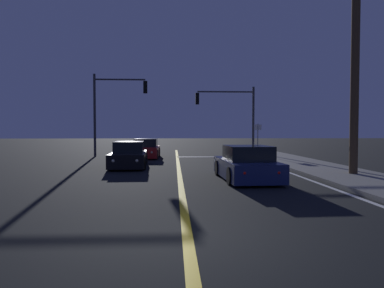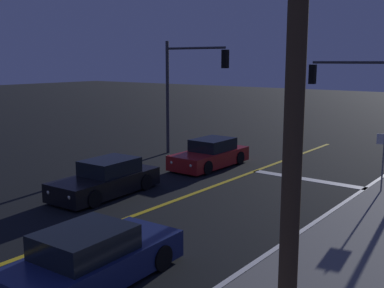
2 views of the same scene
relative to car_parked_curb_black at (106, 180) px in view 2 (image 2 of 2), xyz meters
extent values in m
cube|color=slate|center=(9.47, -2.27, -0.51)|extent=(3.20, 38.06, 0.15)
cube|color=gold|center=(2.61, -2.27, -0.58)|extent=(0.20, 35.95, 0.01)
cube|color=white|center=(7.62, -2.27, -0.58)|extent=(0.16, 35.95, 0.01)
cube|color=white|center=(5.24, 6.81, -0.58)|extent=(5.26, 0.50, 0.01)
cube|color=black|center=(0.00, -0.06, -0.14)|extent=(1.95, 4.53, 0.68)
cube|color=black|center=(-0.01, 0.20, 0.46)|extent=(1.60, 2.11, 0.60)
cylinder|color=black|center=(0.88, -1.41, -0.26)|extent=(0.25, 0.65, 0.64)
cylinder|color=black|center=(-0.75, -1.48, -0.26)|extent=(0.25, 0.65, 0.64)
cylinder|color=black|center=(0.76, 1.35, -0.26)|extent=(0.25, 0.65, 0.64)
cylinder|color=black|center=(-0.87, 1.28, -0.26)|extent=(0.25, 0.65, 0.64)
sphere|color=#FFF4CC|center=(0.64, -2.20, -0.06)|extent=(0.18, 0.18, 0.18)
sphere|color=#FFF4CC|center=(-0.44, -2.25, -0.06)|extent=(0.18, 0.18, 0.18)
sphere|color=red|center=(0.45, 2.14, -0.06)|extent=(0.14, 0.14, 0.14)
sphere|color=red|center=(-0.64, 2.09, -0.06)|extent=(0.14, 0.14, 0.14)
cube|color=maroon|center=(0.40, 6.24, -0.14)|extent=(1.79, 4.39, 0.68)
cube|color=black|center=(0.40, 6.51, 0.46)|extent=(1.53, 2.02, 0.60)
cylinder|color=black|center=(1.22, 4.88, -0.26)|extent=(0.22, 0.64, 0.64)
cylinder|color=black|center=(-0.43, 4.89, -0.26)|extent=(0.22, 0.64, 0.64)
cylinder|color=black|center=(1.23, 7.60, -0.26)|extent=(0.22, 0.64, 0.64)
cylinder|color=black|center=(-0.42, 7.61, -0.26)|extent=(0.22, 0.64, 0.64)
sphere|color=#FFF4CC|center=(0.94, 4.11, -0.06)|extent=(0.18, 0.18, 0.18)
sphere|color=#FFF4CC|center=(-0.15, 4.11, -0.06)|extent=(0.18, 0.18, 0.18)
sphere|color=red|center=(0.96, 8.38, -0.06)|extent=(0.14, 0.14, 0.14)
sphere|color=red|center=(-0.14, 8.39, -0.06)|extent=(0.14, 0.14, 0.14)
cube|color=navy|center=(5.19, -5.11, -0.14)|extent=(2.04, 4.46, 0.68)
cube|color=black|center=(5.20, -5.37, 0.46)|extent=(1.68, 2.08, 0.60)
cylinder|color=black|center=(4.26, -3.78, -0.26)|extent=(0.24, 0.65, 0.64)
cylinder|color=black|center=(6.01, -3.71, -0.26)|extent=(0.24, 0.65, 0.64)
cylinder|color=black|center=(4.37, -6.50, -0.26)|extent=(0.24, 0.65, 0.64)
sphere|color=#FFF4CC|center=(4.52, -2.99, -0.06)|extent=(0.18, 0.18, 0.18)
sphere|color=#FFF4CC|center=(5.68, -2.95, -0.06)|extent=(0.18, 0.18, 0.18)
cylinder|color=#38383D|center=(6.44, 9.11, 4.39)|extent=(4.45, 0.12, 0.12)
cube|color=black|center=(4.21, 9.11, 3.84)|extent=(0.28, 0.28, 0.90)
sphere|color=red|center=(4.21, 9.11, 4.11)|extent=(0.22, 0.22, 0.22)
sphere|color=#4C2D05|center=(4.21, 9.11, 3.84)|extent=(0.22, 0.22, 0.22)
sphere|color=#0A3814|center=(4.21, 9.11, 3.57)|extent=(0.22, 0.22, 0.22)
cylinder|color=#38383D|center=(-3.45, 7.71, 2.45)|extent=(0.18, 0.18, 6.07)
cylinder|color=#38383D|center=(-1.59, 7.71, 5.09)|extent=(3.72, 0.12, 0.12)
cube|color=black|center=(0.27, 7.71, 4.54)|extent=(0.28, 0.28, 0.90)
sphere|color=red|center=(0.27, 7.71, 4.81)|extent=(0.22, 0.22, 0.22)
sphere|color=#4C2D05|center=(0.27, 7.71, 4.54)|extent=(0.22, 0.22, 0.22)
sphere|color=#0A3814|center=(0.27, 7.71, 4.27)|extent=(0.22, 0.22, 0.22)
cylinder|color=#4C3823|center=(9.77, -4.59, 4.79)|extent=(0.34, 0.34, 10.75)
cylinder|color=slate|center=(8.37, 6.31, 0.62)|extent=(0.06, 0.06, 2.40)
camera|label=1|loc=(2.37, -18.86, 1.34)|focal=33.33mm
camera|label=2|loc=(13.15, -11.82, 4.48)|focal=43.96mm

